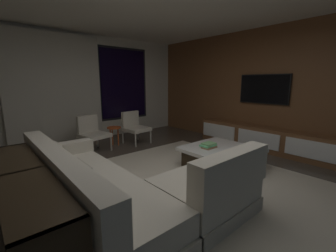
{
  "coord_description": "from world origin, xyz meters",
  "views": [
    {
      "loc": [
        -1.99,
        -2.15,
        1.51
      ],
      "look_at": [
        0.33,
        0.53,
        0.8
      ],
      "focal_mm": 23.68,
      "sensor_mm": 36.0,
      "label": 1
    }
  ],
  "objects_px": {
    "coffee_table": "(221,157)",
    "accent_chair_near_window": "(134,126)",
    "mounted_tv": "(264,89)",
    "accent_chair_by_curtain": "(92,132)",
    "book_stack_on_coffee_table": "(209,145)",
    "side_stool": "(114,131)",
    "sectional_couch": "(123,191)",
    "media_console": "(264,139)",
    "console_table_behind_couch": "(25,206)"
  },
  "relations": [
    {
      "from": "side_stool",
      "to": "mounted_tv",
      "type": "relative_size",
      "value": 0.41
    },
    {
      "from": "book_stack_on_coffee_table",
      "to": "media_console",
      "type": "xyz_separation_m",
      "value": [
        1.74,
        -0.18,
        -0.15
      ]
    },
    {
      "from": "coffee_table",
      "to": "side_stool",
      "type": "distance_m",
      "value": 2.62
    },
    {
      "from": "sectional_couch",
      "to": "accent_chair_by_curtain",
      "type": "bearing_deg",
      "value": 74.55
    },
    {
      "from": "coffee_table",
      "to": "accent_chair_by_curtain",
      "type": "bearing_deg",
      "value": 118.22
    },
    {
      "from": "sectional_couch",
      "to": "media_console",
      "type": "height_order",
      "value": "sectional_couch"
    },
    {
      "from": "sectional_couch",
      "to": "coffee_table",
      "type": "height_order",
      "value": "sectional_couch"
    },
    {
      "from": "coffee_table",
      "to": "side_stool",
      "type": "height_order",
      "value": "side_stool"
    },
    {
      "from": "media_console",
      "to": "console_table_behind_couch",
      "type": "xyz_separation_m",
      "value": [
        -4.54,
        0.01,
        0.16
      ]
    },
    {
      "from": "mounted_tv",
      "to": "coffee_table",
      "type": "bearing_deg",
      "value": -174.06
    },
    {
      "from": "accent_chair_by_curtain",
      "to": "media_console",
      "type": "relative_size",
      "value": 0.25
    },
    {
      "from": "side_stool",
      "to": "media_console",
      "type": "xyz_separation_m",
      "value": [
        2.37,
        -2.51,
        -0.12
      ]
    },
    {
      "from": "side_stool",
      "to": "mounted_tv",
      "type": "height_order",
      "value": "mounted_tv"
    },
    {
      "from": "accent_chair_by_curtain",
      "to": "side_stool",
      "type": "bearing_deg",
      "value": 2.0
    },
    {
      "from": "sectional_couch",
      "to": "book_stack_on_coffee_table",
      "type": "xyz_separation_m",
      "value": [
        1.89,
        0.29,
        0.11
      ]
    },
    {
      "from": "side_stool",
      "to": "console_table_behind_couch",
      "type": "bearing_deg",
      "value": -131.0
    },
    {
      "from": "sectional_couch",
      "to": "mounted_tv",
      "type": "relative_size",
      "value": 2.21
    },
    {
      "from": "book_stack_on_coffee_table",
      "to": "side_stool",
      "type": "relative_size",
      "value": 0.6
    },
    {
      "from": "accent_chair_near_window",
      "to": "media_console",
      "type": "xyz_separation_m",
      "value": [
        1.84,
        -2.45,
        -0.18
      ]
    },
    {
      "from": "accent_chair_near_window",
      "to": "accent_chair_by_curtain",
      "type": "distance_m",
      "value": 1.06
    },
    {
      "from": "sectional_couch",
      "to": "side_stool",
      "type": "relative_size",
      "value": 5.43
    },
    {
      "from": "book_stack_on_coffee_table",
      "to": "accent_chair_by_curtain",
      "type": "distance_m",
      "value": 2.59
    },
    {
      "from": "book_stack_on_coffee_table",
      "to": "media_console",
      "type": "bearing_deg",
      "value": -5.91
    },
    {
      "from": "book_stack_on_coffee_table",
      "to": "mounted_tv",
      "type": "height_order",
      "value": "mounted_tv"
    },
    {
      "from": "side_stool",
      "to": "console_table_behind_couch",
      "type": "height_order",
      "value": "console_table_behind_couch"
    },
    {
      "from": "sectional_couch",
      "to": "accent_chair_by_curtain",
      "type": "relative_size",
      "value": 3.21
    },
    {
      "from": "accent_chair_by_curtain",
      "to": "mounted_tv",
      "type": "height_order",
      "value": "mounted_tv"
    },
    {
      "from": "mounted_tv",
      "to": "accent_chair_by_curtain",
      "type": "bearing_deg",
      "value": 143.42
    },
    {
      "from": "accent_chair_by_curtain",
      "to": "book_stack_on_coffee_table",
      "type": "bearing_deg",
      "value": -63.14
    },
    {
      "from": "book_stack_on_coffee_table",
      "to": "console_table_behind_couch",
      "type": "xyz_separation_m",
      "value": [
        -2.8,
        -0.17,
        0.01
      ]
    },
    {
      "from": "media_console",
      "to": "console_table_behind_couch",
      "type": "height_order",
      "value": "console_table_behind_couch"
    },
    {
      "from": "book_stack_on_coffee_table",
      "to": "accent_chair_near_window",
      "type": "xyz_separation_m",
      "value": [
        -0.11,
        2.27,
        0.03
      ]
    },
    {
      "from": "coffee_table",
      "to": "media_console",
      "type": "height_order",
      "value": "media_console"
    },
    {
      "from": "sectional_couch",
      "to": "accent_chair_near_window",
      "type": "xyz_separation_m",
      "value": [
        1.78,
        2.56,
        0.14
      ]
    },
    {
      "from": "coffee_table",
      "to": "accent_chair_near_window",
      "type": "distance_m",
      "value": 2.46
    },
    {
      "from": "coffee_table",
      "to": "console_table_behind_couch",
      "type": "bearing_deg",
      "value": -179.96
    },
    {
      "from": "coffee_table",
      "to": "mounted_tv",
      "type": "relative_size",
      "value": 1.03
    },
    {
      "from": "accent_chair_by_curtain",
      "to": "side_stool",
      "type": "distance_m",
      "value": 0.54
    },
    {
      "from": "accent_chair_near_window",
      "to": "side_stool",
      "type": "relative_size",
      "value": 1.7
    },
    {
      "from": "book_stack_on_coffee_table",
      "to": "console_table_behind_couch",
      "type": "relative_size",
      "value": 0.13
    },
    {
      "from": "coffee_table",
      "to": "mounted_tv",
      "type": "xyz_separation_m",
      "value": [
        1.76,
        0.18,
        1.16
      ]
    },
    {
      "from": "accent_chair_by_curtain",
      "to": "media_console",
      "type": "bearing_deg",
      "value": -40.59
    },
    {
      "from": "book_stack_on_coffee_table",
      "to": "side_stool",
      "type": "distance_m",
      "value": 2.41
    },
    {
      "from": "coffee_table",
      "to": "accent_chair_by_curtain",
      "type": "distance_m",
      "value": 2.82
    },
    {
      "from": "book_stack_on_coffee_table",
      "to": "side_stool",
      "type": "xyz_separation_m",
      "value": [
        -0.63,
        2.33,
        -0.03
      ]
    },
    {
      "from": "book_stack_on_coffee_table",
      "to": "accent_chair_near_window",
      "type": "height_order",
      "value": "accent_chair_near_window"
    },
    {
      "from": "sectional_couch",
      "to": "accent_chair_near_window",
      "type": "distance_m",
      "value": 3.12
    },
    {
      "from": "book_stack_on_coffee_table",
      "to": "media_console",
      "type": "distance_m",
      "value": 1.75
    },
    {
      "from": "mounted_tv",
      "to": "sectional_couch",
      "type": "bearing_deg",
      "value": -175.31
    },
    {
      "from": "coffee_table",
      "to": "accent_chair_near_window",
      "type": "relative_size",
      "value": 1.49
    }
  ]
}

